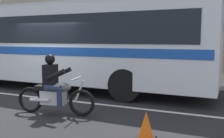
% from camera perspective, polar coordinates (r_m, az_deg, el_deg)
% --- Properties ---
extents(ground_plane, '(60.00, 60.00, 0.00)m').
position_cam_1_polar(ground_plane, '(9.62, -13.49, -5.31)').
color(ground_plane, black).
extents(sidewalk_curb, '(28.00, 3.80, 0.15)m').
position_cam_1_polar(sidewalk_curb, '(13.95, -0.79, -1.12)').
color(sidewalk_curb, '#A39E93').
rests_on(sidewalk_curb, ground_plane).
extents(lane_center_stripe, '(26.60, 0.14, 0.01)m').
position_cam_1_polar(lane_center_stripe, '(9.16, -15.77, -5.95)').
color(lane_center_stripe, silver).
rests_on(lane_center_stripe, ground_plane).
extents(transit_bus, '(12.06, 2.75, 3.22)m').
position_cam_1_polar(transit_bus, '(10.65, -11.81, 6.09)').
color(transit_bus, silver).
rests_on(transit_bus, ground_plane).
extents(motorcycle_with_rider, '(2.12, 0.73, 1.56)m').
position_cam_1_polar(motorcycle_with_rider, '(6.94, -12.42, -4.37)').
color(motorcycle_with_rider, black).
rests_on(motorcycle_with_rider, ground_plane).
extents(fire_hydrant, '(0.22, 0.30, 0.75)m').
position_cam_1_polar(fire_hydrant, '(11.97, 17.95, -0.60)').
color(fire_hydrant, gold).
rests_on(fire_hydrant, sidewalk_curb).
extents(traffic_cone, '(0.36, 0.36, 0.55)m').
position_cam_1_polar(traffic_cone, '(5.31, 7.42, -12.16)').
color(traffic_cone, '#EA590F').
rests_on(traffic_cone, ground_plane).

